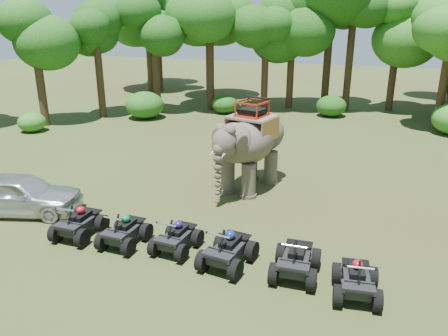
# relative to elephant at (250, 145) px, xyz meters

# --- Properties ---
(ground) EXTENTS (110.00, 110.00, 0.00)m
(ground) POSITION_rel_elephant_xyz_m (0.04, -4.31, -1.91)
(ground) COLOR #47381E
(ground) RESTS_ON ground
(elephant) EXTENTS (2.91, 4.87, 3.82)m
(elephant) POSITION_rel_elephant_xyz_m (0.00, 0.00, 0.00)
(elephant) COLOR #50423A
(elephant) RESTS_ON ground
(parked_car) EXTENTS (4.84, 3.11, 1.53)m
(parked_car) POSITION_rel_elephant_xyz_m (-7.16, -5.61, -1.15)
(parked_car) COLOR silver
(parked_car) RESTS_ON ground
(atv_0) EXTENTS (1.32, 1.76, 1.27)m
(atv_0) POSITION_rel_elephant_xyz_m (-3.90, -6.31, -1.28)
(atv_0) COLOR black
(atv_0) RESTS_ON ground
(atv_1) EXTENTS (1.21, 1.65, 1.22)m
(atv_1) POSITION_rel_elephant_xyz_m (-2.18, -6.23, -1.30)
(atv_1) COLOR black
(atv_1) RESTS_ON ground
(atv_2) EXTENTS (1.24, 1.65, 1.19)m
(atv_2) POSITION_rel_elephant_xyz_m (-0.44, -5.95, -1.32)
(atv_2) COLOR black
(atv_2) RESTS_ON ground
(atv_3) EXTENTS (1.46, 1.89, 1.32)m
(atv_3) POSITION_rel_elephant_xyz_m (1.38, -6.16, -1.25)
(atv_3) COLOR black
(atv_3) RESTS_ON ground
(atv_4) EXTENTS (1.41, 1.85, 1.30)m
(atv_4) POSITION_rel_elephant_xyz_m (3.36, -5.96, -1.26)
(atv_4) COLOR black
(atv_4) RESTS_ON ground
(atv_5) EXTENTS (1.45, 1.81, 1.21)m
(atv_5) POSITION_rel_elephant_xyz_m (5.05, -6.30, -1.31)
(atv_5) COLOR black
(atv_5) RESTS_ON ground
(tree_0) EXTENTS (6.89, 6.89, 9.85)m
(tree_0) POSITION_rel_elephant_xyz_m (0.04, 19.04, 3.01)
(tree_0) COLOR #195114
(tree_0) RESTS_ON ground
(tree_1) EXTENTS (5.67, 5.67, 8.10)m
(tree_1) POSITION_rel_elephant_xyz_m (4.99, 19.38, 2.14)
(tree_1) COLOR #195114
(tree_1) RESTS_ON ground
(tree_2) EXTENTS (5.20, 5.20, 7.42)m
(tree_2) POSITION_rel_elephant_xyz_m (8.14, 14.50, 1.80)
(tree_2) COLOR #195114
(tree_2) RESTS_ON ground
(tree_23) EXTENTS (5.63, 5.63, 8.04)m
(tree_23) POSITION_rel_elephant_xyz_m (-16.30, 5.56, 2.11)
(tree_23) COLOR #195114
(tree_23) RESTS_ON ground
(tree_24) EXTENTS (5.10, 5.10, 7.29)m
(tree_24) POSITION_rel_elephant_xyz_m (-14.25, 9.09, 1.73)
(tree_24) COLOR #195114
(tree_24) RESTS_ON ground
(tree_25) EXTENTS (5.38, 5.38, 7.69)m
(tree_25) POSITION_rel_elephant_xyz_m (-11.33, 11.95, 1.93)
(tree_25) COLOR #195114
(tree_25) RESTS_ON ground
(tree_26) EXTENTS (6.06, 6.06, 8.66)m
(tree_26) POSITION_rel_elephant_xyz_m (-7.99, 14.38, 2.42)
(tree_26) COLOR #195114
(tree_26) RESTS_ON ground
(tree_27) EXTENTS (5.11, 5.11, 7.30)m
(tree_27) POSITION_rel_elephant_xyz_m (-4.07, 15.72, 1.74)
(tree_27) COLOR #195114
(tree_27) RESTS_ON ground
(tree_31) EXTENTS (6.27, 6.27, 8.95)m
(tree_31) POSITION_rel_elephant_xyz_m (-16.18, 20.92, 2.57)
(tree_31) COLOR #195114
(tree_31) RESTS_ON ground
(tree_33) EXTENTS (7.11, 7.11, 10.15)m
(tree_33) POSITION_rel_elephant_xyz_m (-10.52, 19.99, 3.16)
(tree_33) COLOR #195114
(tree_33) RESTS_ON ground
(tree_34) EXTENTS (5.93, 5.93, 8.47)m
(tree_34) POSITION_rel_elephant_xyz_m (-18.71, 24.66, 2.32)
(tree_34) COLOR #195114
(tree_34) RESTS_ON ground
(tree_35) EXTENTS (5.58, 5.58, 7.97)m
(tree_35) POSITION_rel_elephant_xyz_m (-2.47, 17.34, 2.07)
(tree_35) COLOR #195114
(tree_35) RESTS_ON ground
(tree_38) EXTENTS (5.73, 5.73, 8.18)m
(tree_38) POSITION_rel_elephant_xyz_m (1.80, 18.33, 2.18)
(tree_38) COLOR #195114
(tree_38) RESTS_ON ground
(tree_40) EXTENTS (6.64, 6.64, 9.49)m
(tree_40) POSITION_rel_elephant_xyz_m (-16.94, 20.45, 2.83)
(tree_40) COLOR #195114
(tree_40) RESTS_ON ground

